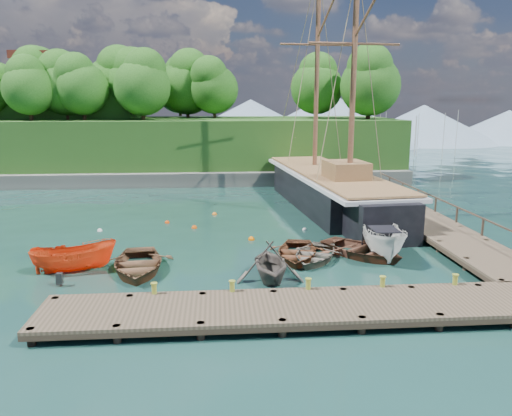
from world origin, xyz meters
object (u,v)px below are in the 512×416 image
(rowboat_3, at_px, (314,260))
(schooner, at_px, (330,192))
(rowboat_1, at_px, (270,280))
(rowboat_2, at_px, (296,258))
(motorboat_orange, at_px, (75,271))
(cabin_boat_white, at_px, (383,256))
(rowboat_0, at_px, (138,272))
(rowboat_4, at_px, (362,256))

(rowboat_3, bearing_deg, schooner, 99.68)
(rowboat_1, xyz_separation_m, rowboat_2, (1.69, 2.94, 0.00))
(rowboat_1, height_order, motorboat_orange, rowboat_1)
(rowboat_2, xyz_separation_m, cabin_boat_white, (4.54, 0.09, 0.00))
(schooner, bearing_deg, motorboat_orange, -144.52)
(rowboat_3, bearing_deg, rowboat_0, -147.55)
(rowboat_4, bearing_deg, cabin_boat_white, -37.60)
(rowboat_3, bearing_deg, rowboat_2, -177.65)
(rowboat_3, bearing_deg, cabin_boat_white, 32.77)
(rowboat_0, bearing_deg, rowboat_4, 1.77)
(rowboat_4, distance_m, cabin_boat_white, 1.11)
(rowboat_4, bearing_deg, rowboat_2, 142.58)
(rowboat_1, height_order, rowboat_4, rowboat_1)
(rowboat_2, xyz_separation_m, motorboat_orange, (-10.74, -1.03, 0.00))
(rowboat_1, height_order, schooner, schooner)
(cabin_boat_white, bearing_deg, rowboat_1, -146.64)
(motorboat_orange, height_order, cabin_boat_white, cabin_boat_white)
(rowboat_3, relative_size, rowboat_4, 0.86)
(motorboat_orange, bearing_deg, rowboat_1, -114.66)
(rowboat_0, bearing_deg, schooner, 42.35)
(rowboat_2, bearing_deg, cabin_boat_white, 12.93)
(motorboat_orange, distance_m, schooner, 20.17)
(rowboat_3, bearing_deg, rowboat_4, 35.31)
(rowboat_2, bearing_deg, schooner, 81.70)
(rowboat_1, relative_size, rowboat_4, 0.77)
(rowboat_2, distance_m, motorboat_orange, 10.79)
(schooner, bearing_deg, rowboat_4, -100.36)
(rowboat_2, relative_size, cabin_boat_white, 0.82)
(rowboat_0, relative_size, rowboat_1, 1.34)
(schooner, bearing_deg, cabin_boat_white, -95.12)
(rowboat_3, relative_size, motorboat_orange, 1.02)
(rowboat_1, bearing_deg, motorboat_orange, 166.97)
(rowboat_3, bearing_deg, motorboat_orange, -150.96)
(rowboat_0, height_order, cabin_boat_white, cabin_boat_white)
(cabin_boat_white, bearing_deg, rowboat_0, -165.80)
(schooner, bearing_deg, rowboat_0, -137.57)
(rowboat_4, xyz_separation_m, cabin_boat_white, (1.11, 0.02, 0.00))
(rowboat_1, relative_size, motorboat_orange, 0.91)
(rowboat_1, xyz_separation_m, motorboat_orange, (-9.05, 1.91, 0.00))
(rowboat_2, relative_size, motorboat_orange, 1.07)
(rowboat_1, relative_size, rowboat_3, 0.90)
(rowboat_0, xyz_separation_m, rowboat_2, (7.77, 1.37, 0.00))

